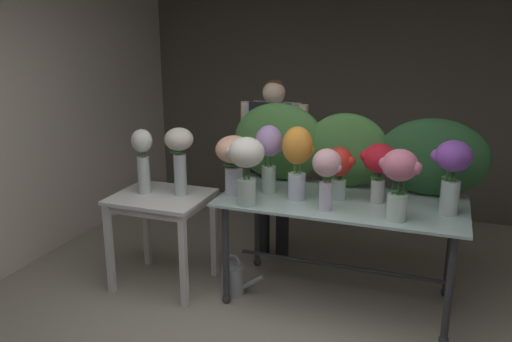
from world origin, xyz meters
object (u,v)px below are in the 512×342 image
object	(u,v)px
vase_white_roses_tall	(143,157)
watering_can	(233,279)
vase_violet_ranunculus	(452,169)
vase_ivory_dahlias	(246,163)
vase_scarlet_peonies	(339,168)
vase_blush_roses	(327,171)
florist	(273,150)
vase_peach_freesia	(233,158)
vase_cream_lisianthus_tall	(179,152)
side_table_white	(162,207)
vase_sunset_lilies	(298,156)
vase_rosy_carnations	(399,177)
vase_lilac_tulips	(270,151)
display_table_glass	(341,216)
vase_crimson_stock	(379,164)

from	to	relation	value
vase_white_roses_tall	watering_can	size ratio (longest dim) A/B	1.49
vase_violet_ranunculus	vase_ivory_dahlias	xyz separation A→B (m)	(-1.37, -0.30, -0.01)
vase_scarlet_peonies	vase_blush_roses	world-z (taller)	vase_blush_roses
florist	vase_peach_freesia	distance (m)	0.76
vase_white_roses_tall	vase_cream_lisianthus_tall	size ratio (longest dim) A/B	0.96
side_table_white	vase_white_roses_tall	xyz separation A→B (m)	(-0.15, 0.00, 0.41)
vase_scarlet_peonies	vase_cream_lisianthus_tall	world-z (taller)	vase_cream_lisianthus_tall
vase_sunset_lilies	vase_rosy_carnations	size ratio (longest dim) A/B	1.13
vase_peach_freesia	watering_can	size ratio (longest dim) A/B	1.30
side_table_white	vase_ivory_dahlias	distance (m)	0.93
vase_violet_ranunculus	vase_peach_freesia	xyz separation A→B (m)	(-1.56, -0.10, -0.04)
vase_peach_freesia	vase_white_roses_tall	size ratio (longest dim) A/B	0.87
vase_sunset_lilies	vase_lilac_tulips	bearing A→B (deg)	159.06
vase_violet_ranunculus	vase_lilac_tulips	bearing A→B (deg)	178.00
vase_rosy_carnations	vase_ivory_dahlias	distance (m)	1.05
vase_cream_lisianthus_tall	vase_ivory_dahlias	bearing A→B (deg)	-16.51
display_table_glass	vase_sunset_lilies	world-z (taller)	vase_sunset_lilies
vase_sunset_lilies	vase_rosy_carnations	bearing A→B (deg)	-14.53
vase_ivory_dahlias	watering_can	size ratio (longest dim) A/B	1.42
display_table_glass	vase_crimson_stock	world-z (taller)	vase_crimson_stock
florist	vase_violet_ranunculus	distance (m)	1.63
vase_crimson_stock	vase_peach_freesia	bearing A→B (deg)	-170.76
vase_ivory_dahlias	display_table_glass	bearing A→B (deg)	29.97
vase_sunset_lilies	vase_violet_ranunculus	size ratio (longest dim) A/B	1.06
florist	vase_crimson_stock	distance (m)	1.16
vase_violet_ranunculus	vase_lilac_tulips	distance (m)	1.32
vase_white_roses_tall	watering_can	bearing A→B (deg)	2.45
vase_cream_lisianthus_tall	vase_lilac_tulips	bearing A→B (deg)	12.95
vase_violet_ranunculus	watering_can	distance (m)	1.87
vase_sunset_lilies	vase_blush_roses	distance (m)	0.31
display_table_glass	watering_can	size ratio (longest dim) A/B	5.12
vase_peach_freesia	vase_ivory_dahlias	xyz separation A→B (m)	(0.19, -0.21, 0.03)
vase_peach_freesia	vase_sunset_lilies	bearing A→B (deg)	5.44
vase_rosy_carnations	vase_scarlet_peonies	distance (m)	0.55
vase_crimson_stock	vase_blush_roses	world-z (taller)	same
side_table_white	vase_blush_roses	world-z (taller)	vase_blush_roses
display_table_glass	side_table_white	distance (m)	1.43
side_table_white	vase_cream_lisianthus_tall	world-z (taller)	vase_cream_lisianthus_tall
display_table_glass	vase_white_roses_tall	size ratio (longest dim) A/B	3.43
vase_lilac_tulips	vase_peach_freesia	world-z (taller)	vase_lilac_tulips
vase_ivory_dahlias	vase_blush_roses	distance (m)	0.57
vase_white_roses_tall	vase_cream_lisianthus_tall	distance (m)	0.30
florist	side_table_white	bearing A→B (deg)	-128.85
display_table_glass	vase_violet_ranunculus	bearing A→B (deg)	-4.52
vase_lilac_tulips	vase_scarlet_peonies	distance (m)	0.54
vase_crimson_stock	watering_can	size ratio (longest dim) A/B	1.26
vase_rosy_carnations	watering_can	bearing A→B (deg)	175.40
vase_sunset_lilies	vase_ivory_dahlias	bearing A→B (deg)	-140.49
florist	vase_violet_ranunculus	bearing A→B (deg)	-23.80
vase_cream_lisianthus_tall	watering_can	size ratio (longest dim) A/B	1.55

